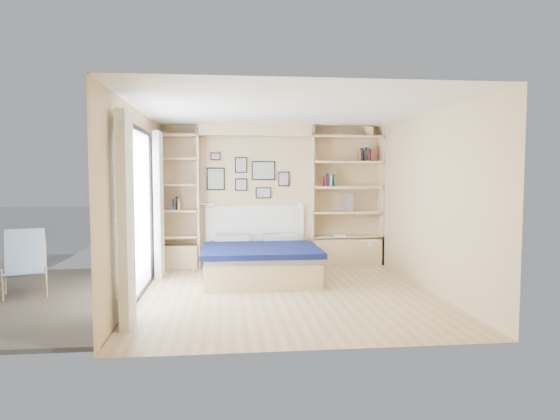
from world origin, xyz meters
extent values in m
plane|color=tan|center=(0.00, 0.00, 0.00)|extent=(4.50, 4.50, 0.00)
plane|color=tan|center=(0.00, 2.25, 1.25)|extent=(4.00, 0.00, 4.00)
plane|color=tan|center=(0.00, -2.25, 1.25)|extent=(4.00, 0.00, 4.00)
plane|color=tan|center=(-2.00, 0.00, 1.25)|extent=(0.00, 4.50, 4.50)
plane|color=tan|center=(2.00, 0.00, 1.25)|extent=(0.00, 4.50, 4.50)
plane|color=white|center=(0.00, 0.00, 2.50)|extent=(4.50, 4.50, 0.00)
cube|color=tan|center=(-1.30, 2.08, 1.25)|extent=(0.04, 0.35, 2.50)
cube|color=tan|center=(0.70, 2.08, 1.25)|extent=(0.04, 0.35, 2.50)
cube|color=tan|center=(-0.30, 2.08, 2.40)|extent=(2.00, 0.35, 0.20)
cube|color=tan|center=(1.98, 2.08, 1.25)|extent=(0.04, 0.35, 2.50)
cube|color=tan|center=(-1.98, 2.08, 1.25)|extent=(0.04, 0.35, 2.50)
cube|color=tan|center=(1.35, 2.08, 0.25)|extent=(1.30, 0.35, 0.50)
cube|color=tan|center=(-1.65, 2.08, 0.20)|extent=(0.70, 0.35, 0.40)
cube|color=black|center=(-1.97, 0.00, 2.23)|extent=(0.04, 2.08, 0.06)
cube|color=black|center=(-1.97, 0.00, 0.03)|extent=(0.04, 2.08, 0.06)
cube|color=black|center=(-1.97, -1.02, 1.10)|extent=(0.04, 0.06, 2.20)
cube|color=black|center=(-1.97, 1.02, 1.10)|extent=(0.04, 0.06, 2.20)
cube|color=silver|center=(-1.98, 0.00, 1.12)|extent=(0.01, 2.00, 2.20)
cube|color=white|center=(-1.88, -1.30, 1.15)|extent=(0.10, 0.45, 2.30)
cube|color=white|center=(-1.88, 1.30, 1.15)|extent=(0.10, 0.45, 2.30)
cube|color=tan|center=(1.35, 2.08, 0.50)|extent=(1.30, 0.35, 0.04)
cube|color=tan|center=(1.35, 2.08, 0.95)|extent=(1.30, 0.35, 0.04)
cube|color=tan|center=(1.35, 2.08, 1.40)|extent=(1.30, 0.35, 0.04)
cube|color=tan|center=(1.35, 2.08, 1.85)|extent=(1.30, 0.35, 0.04)
cube|color=tan|center=(1.35, 2.08, 2.30)|extent=(1.30, 0.35, 0.04)
cube|color=tan|center=(-1.65, 2.08, 0.55)|extent=(0.70, 0.35, 0.04)
cube|color=tan|center=(-1.65, 2.08, 1.00)|extent=(0.70, 0.35, 0.04)
cube|color=tan|center=(-1.65, 2.08, 1.45)|extent=(0.70, 0.35, 0.04)
cube|color=tan|center=(-1.65, 2.08, 1.90)|extent=(0.70, 0.35, 0.04)
cube|color=tan|center=(-1.65, 2.08, 2.30)|extent=(0.70, 0.35, 0.04)
cube|color=tan|center=(-0.30, 1.14, 0.18)|extent=(1.67, 2.09, 0.37)
cube|color=#A1A5B0|center=(-0.30, 1.14, 0.42)|extent=(1.63, 2.05, 0.10)
cube|color=#0B1340|center=(-0.30, 0.78, 0.49)|extent=(1.77, 1.46, 0.08)
cube|color=#A1A5B0|center=(-0.72, 1.88, 0.53)|extent=(0.57, 0.42, 0.12)
cube|color=#A1A5B0|center=(0.11, 1.88, 0.53)|extent=(0.57, 0.42, 0.12)
cube|color=white|center=(-0.30, 2.22, 0.72)|extent=(1.77, 0.04, 0.70)
cube|color=black|center=(-1.00, 2.23, 1.55)|extent=(0.32, 0.02, 0.40)
cube|color=gray|center=(-1.00, 2.21, 1.55)|extent=(0.28, 0.01, 0.36)
cube|color=black|center=(-0.55, 2.23, 1.80)|extent=(0.22, 0.02, 0.28)
cube|color=gray|center=(-0.55, 2.21, 1.80)|extent=(0.18, 0.01, 0.24)
cube|color=black|center=(-0.55, 2.23, 1.45)|extent=(0.22, 0.02, 0.22)
cube|color=gray|center=(-0.55, 2.21, 1.45)|extent=(0.18, 0.01, 0.18)
cube|color=black|center=(-0.15, 2.23, 1.70)|extent=(0.42, 0.02, 0.34)
cube|color=gray|center=(-0.15, 2.21, 1.70)|extent=(0.38, 0.01, 0.30)
cube|color=black|center=(-0.15, 2.23, 1.30)|extent=(0.28, 0.02, 0.20)
cube|color=gray|center=(-0.15, 2.21, 1.30)|extent=(0.24, 0.01, 0.16)
cube|color=black|center=(0.22, 2.23, 1.55)|extent=(0.20, 0.02, 0.26)
cube|color=gray|center=(0.22, 2.21, 1.55)|extent=(0.16, 0.01, 0.22)
cube|color=black|center=(-1.00, 2.23, 1.95)|extent=(0.18, 0.02, 0.14)
cube|color=gray|center=(-1.00, 2.21, 1.95)|extent=(0.14, 0.01, 0.10)
cylinder|color=silver|center=(-1.16, 2.00, 1.12)|extent=(0.20, 0.02, 0.02)
cone|color=white|center=(-1.06, 2.00, 1.10)|extent=(0.13, 0.12, 0.15)
cylinder|color=silver|center=(0.56, 2.00, 1.12)|extent=(0.20, 0.02, 0.02)
cone|color=white|center=(0.46, 2.00, 1.10)|extent=(0.13, 0.12, 0.15)
cube|color=#A51E1E|center=(0.94, 2.07, 1.51)|extent=(0.02, 0.15, 0.18)
cube|color=navy|center=(0.99, 2.07, 1.53)|extent=(0.03, 0.15, 0.23)
cube|color=#BFB28C|center=(1.04, 2.07, 1.51)|extent=(0.04, 0.15, 0.18)
cube|color=#225931|center=(1.11, 2.07, 1.53)|extent=(0.03, 0.15, 0.21)
cube|color=#9F542A|center=(1.57, 2.07, 1.96)|extent=(0.02, 0.15, 0.19)
cube|color=navy|center=(1.62, 2.07, 1.99)|extent=(0.03, 0.15, 0.24)
cube|color=black|center=(1.63, 2.07, 1.97)|extent=(0.03, 0.15, 0.19)
cube|color=#BFB28C|center=(1.71, 2.07, 1.96)|extent=(0.04, 0.15, 0.18)
cube|color=#26593F|center=(1.71, 2.07, 2.00)|extent=(0.03, 0.15, 0.25)
cube|color=#AF1A40|center=(1.78, 2.07, 1.98)|extent=(0.03, 0.15, 0.21)
cube|color=navy|center=(-1.74, 2.07, 1.11)|extent=(0.02, 0.15, 0.19)
cube|color=black|center=(-1.67, 2.07, 1.14)|extent=(0.03, 0.15, 0.23)
cube|color=beige|center=(-1.63, 2.07, 1.11)|extent=(0.03, 0.15, 0.18)
cube|color=tan|center=(1.73, 2.07, 2.40)|extent=(0.13, 0.13, 0.15)
cone|color=tan|center=(1.73, 2.07, 2.51)|extent=(0.20, 0.20, 0.08)
cube|color=slate|center=(1.38, 2.07, 1.12)|extent=(0.12, 0.12, 0.30)
cube|color=white|center=(1.20, 2.02, 0.54)|extent=(0.22, 0.16, 0.03)
cube|color=brown|center=(-3.60, 0.00, 0.00)|extent=(3.20, 4.00, 0.05)
cylinder|color=tan|center=(-3.63, -0.19, 0.23)|extent=(0.08, 0.15, 0.45)
cylinder|color=tan|center=(-3.16, -0.03, 0.23)|extent=(0.08, 0.15, 0.45)
cylinder|color=tan|center=(-3.84, 0.40, 0.34)|extent=(0.15, 0.35, 0.73)
cylinder|color=tan|center=(-3.37, 0.56, 0.34)|extent=(0.15, 0.35, 0.73)
cube|color=#3F75C4|center=(-3.47, 0.10, 0.32)|extent=(0.69, 0.75, 0.16)
cube|color=#3F75C4|center=(-3.61, 0.51, 0.57)|extent=(0.56, 0.40, 0.60)
camera|label=1|loc=(-0.82, -6.72, 1.63)|focal=32.00mm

